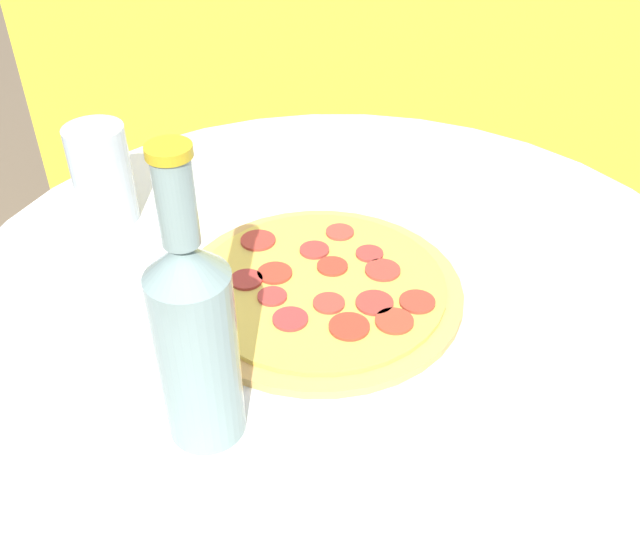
{
  "coord_description": "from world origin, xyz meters",
  "views": [
    {
      "loc": [
        0.03,
        -0.64,
        1.28
      ],
      "look_at": [
        -0.03,
        -0.02,
        0.79
      ],
      "focal_mm": 40.0,
      "sensor_mm": 36.0,
      "label": 1
    }
  ],
  "objects": [
    {
      "name": "table",
      "position": [
        0.0,
        0.0,
        0.61
      ],
      "size": [
        0.91,
        0.91,
        0.77
      ],
      "color": "silver",
      "rests_on": "ground_plane"
    },
    {
      "name": "drinking_glass",
      "position": [
        -0.32,
        0.11,
        0.83
      ],
      "size": [
        0.07,
        0.07,
        0.13
      ],
      "color": "#ADBCC6",
      "rests_on": "table"
    },
    {
      "name": "fence_panel",
      "position": [
        0.0,
        1.01,
        0.75
      ],
      "size": [
        1.76,
        0.04,
        1.5
      ],
      "color": "gold",
      "rests_on": "ground_plane"
    },
    {
      "name": "beer_bottle",
      "position": [
        -0.11,
        -0.22,
        0.88
      ],
      "size": [
        0.07,
        0.07,
        0.28
      ],
      "color": "gray",
      "rests_on": "table"
    },
    {
      "name": "pizza",
      "position": [
        -0.03,
        -0.02,
        0.78
      ],
      "size": [
        0.32,
        0.32,
        0.02
      ],
      "color": "tan",
      "rests_on": "table"
    }
  ]
}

